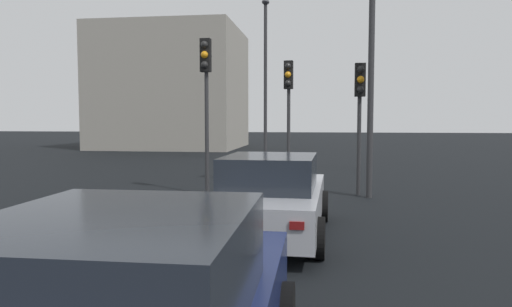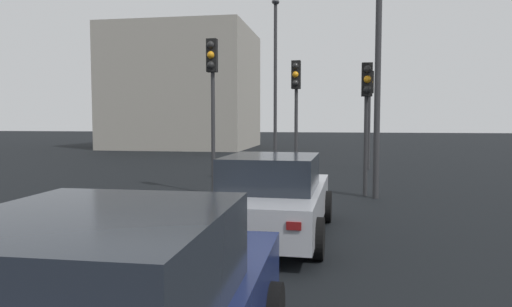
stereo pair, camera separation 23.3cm
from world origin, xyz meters
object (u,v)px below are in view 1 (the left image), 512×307
(street_lamp_kerbside, at_px, (372,16))
(street_lamp_far, at_px, (265,68))
(traffic_light_far_right, at_px, (360,99))
(traffic_light_near_right, at_px, (288,96))
(car_silver_lead, at_px, (271,197))
(traffic_light_near_left, at_px, (206,83))
(traffic_light_far_left, at_px, (360,100))

(street_lamp_kerbside, relative_size, street_lamp_far, 1.06)
(traffic_light_far_right, distance_m, street_lamp_far, 5.38)
(traffic_light_near_right, xyz_separation_m, traffic_light_far_right, (4.78, -2.64, 0.07))
(car_silver_lead, distance_m, traffic_light_near_left, 5.49)
(street_lamp_kerbside, bearing_deg, traffic_light_far_left, 35.87)
(traffic_light_far_right, xyz_separation_m, street_lamp_kerbside, (-7.24, 0.30, 1.87))
(traffic_light_near_right, xyz_separation_m, street_lamp_kerbside, (-2.46, -2.34, 1.94))
(traffic_light_near_left, height_order, traffic_light_near_right, traffic_light_near_left)
(car_silver_lead, relative_size, traffic_light_near_right, 1.10)
(traffic_light_near_right, height_order, street_lamp_kerbside, street_lamp_kerbside)
(traffic_light_near_left, height_order, street_lamp_kerbside, street_lamp_kerbside)
(street_lamp_far, bearing_deg, traffic_light_far_right, -123.27)
(traffic_light_near_left, bearing_deg, traffic_light_near_right, 144.00)
(traffic_light_near_right, height_order, traffic_light_far_right, traffic_light_far_right)
(traffic_light_near_left, xyz_separation_m, traffic_light_far_left, (0.47, -4.18, -0.47))
(traffic_light_far_left, xyz_separation_m, traffic_light_far_right, (6.89, -0.55, 0.32))
(traffic_light_near_left, bearing_deg, street_lamp_kerbside, 94.51)
(traffic_light_near_right, distance_m, street_lamp_far, 7.95)
(car_silver_lead, distance_m, street_lamp_kerbside, 6.47)
(traffic_light_far_right, bearing_deg, car_silver_lead, -17.01)
(traffic_light_near_left, height_order, traffic_light_far_right, traffic_light_near_left)
(car_silver_lead, relative_size, street_lamp_kerbside, 0.53)
(traffic_light_far_right, bearing_deg, traffic_light_near_right, -34.16)
(traffic_light_near_left, height_order, traffic_light_far_left, traffic_light_near_left)
(traffic_light_far_left, bearing_deg, traffic_light_near_right, -136.68)
(car_silver_lead, height_order, traffic_light_near_left, traffic_light_near_left)
(traffic_light_near_right, height_order, street_lamp_far, street_lamp_far)
(traffic_light_far_right, bearing_deg, street_lamp_kerbside, -7.57)
(traffic_light_far_right, xyz_separation_m, street_lamp_far, (2.81, 4.28, 1.64))
(street_lamp_kerbside, distance_m, street_lamp_far, 10.81)
(car_silver_lead, distance_m, traffic_light_far_right, 12.22)
(street_lamp_far, bearing_deg, car_silver_lead, -172.86)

